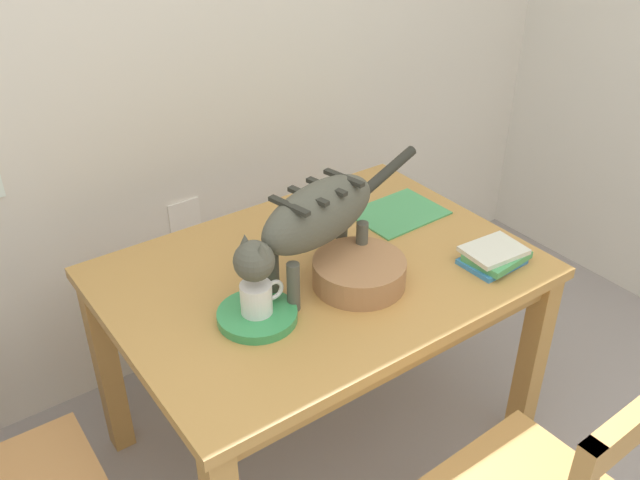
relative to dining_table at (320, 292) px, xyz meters
name	(u,v)px	position (x,y,z in m)	size (l,w,h in m)	color
wall_rear	(151,46)	(-0.14, 0.76, 0.60)	(4.26, 0.11, 2.50)	silver
dining_table	(320,292)	(0.00, 0.00, 0.00)	(1.25, 0.90, 0.74)	#BE8843
cat	(314,220)	(-0.06, -0.05, 0.30)	(0.72, 0.23, 0.32)	#504E41
saucer_bowl	(257,315)	(-0.28, -0.10, 0.10)	(0.22, 0.22, 0.03)	#389652
coffee_mug	(257,298)	(-0.28, -0.10, 0.16)	(0.13, 0.09, 0.09)	white
magazine	(398,213)	(0.41, 0.11, 0.09)	(0.30, 0.22, 0.01)	#4BA45F
book_stack	(494,256)	(0.44, -0.29, 0.12)	(0.20, 0.16, 0.05)	#3A85C5
wicker_basket	(359,272)	(0.04, -0.13, 0.13)	(0.27, 0.27, 0.08)	#A77348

